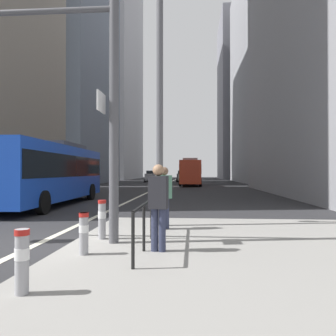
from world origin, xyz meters
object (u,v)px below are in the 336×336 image
(bollard_right, at_px, (84,231))
(pedestrian_waiting, at_px, (164,194))
(city_bus_red_receding, at_px, (190,171))
(street_lamp_post, at_px, (160,57))
(bollard_back, at_px, (102,217))
(car_oncoming_far, at_px, (154,176))
(city_bus_blue_oncoming, at_px, (50,171))
(traffic_signal_gantry, at_px, (20,72))
(car_receding_far, at_px, (183,176))
(bollard_left, at_px, (22,258))
(pedestrian_walking, at_px, (158,203))
(car_oncoming_mid, at_px, (151,176))
(car_receding_near, at_px, (184,176))

(bollard_right, height_order, pedestrian_waiting, pedestrian_waiting)
(city_bus_red_receding, relative_size, street_lamp_post, 1.44)
(street_lamp_post, relative_size, bollard_back, 8.49)
(car_oncoming_far, bearing_deg, city_bus_blue_oncoming, -90.44)
(street_lamp_post, bearing_deg, traffic_signal_gantry, -140.98)
(city_bus_red_receding, distance_m, street_lamp_post, 33.12)
(car_receding_far, bearing_deg, bollard_back, -90.48)
(traffic_signal_gantry, relative_size, bollard_left, 7.69)
(car_oncoming_far, xyz_separation_m, street_lamp_post, (6.18, -50.60, 4.29))
(car_receding_far, bearing_deg, bollard_left, -90.53)
(traffic_signal_gantry, distance_m, bollard_back, 3.95)
(traffic_signal_gantry, height_order, bollard_left, traffic_signal_gantry)
(bollard_left, bearing_deg, street_lamp_post, 77.29)
(city_bus_blue_oncoming, height_order, pedestrian_walking, city_bus_blue_oncoming)
(traffic_signal_gantry, distance_m, street_lamp_post, 4.10)
(bollard_back, distance_m, pedestrian_waiting, 2.09)
(city_bus_blue_oncoming, bearing_deg, car_oncoming_far, 89.56)
(traffic_signal_gantry, xyz_separation_m, bollard_right, (1.91, -1.08, -3.53))
(bollard_back, bearing_deg, car_oncoming_mid, 95.76)
(street_lamp_post, bearing_deg, pedestrian_walking, -84.80)
(city_bus_red_receding, relative_size, pedestrian_waiting, 6.51)
(city_bus_red_receding, bearing_deg, pedestrian_walking, -90.57)
(car_receding_near, height_order, car_receding_far, same)
(city_bus_blue_oncoming, height_order, car_oncoming_mid, city_bus_blue_oncoming)
(car_receding_far, bearing_deg, street_lamp_post, -89.07)
(car_oncoming_far, height_order, traffic_signal_gantry, traffic_signal_gantry)
(car_oncoming_mid, distance_m, car_receding_far, 5.60)
(car_receding_far, relative_size, street_lamp_post, 0.54)
(car_oncoming_far, xyz_separation_m, bollard_back, (4.98, -52.66, -0.32))
(city_bus_blue_oncoming, xyz_separation_m, car_receding_near, (6.00, 38.67, -0.84))
(city_bus_red_receding, bearing_deg, bollard_back, -93.03)
(street_lamp_post, bearing_deg, car_receding_near, 90.64)
(city_bus_blue_oncoming, bearing_deg, car_oncoming_mid, 89.38)
(street_lamp_post, height_order, pedestrian_waiting, street_lamp_post)
(pedestrian_waiting, bearing_deg, car_oncoming_mid, 97.61)
(city_bus_blue_oncoming, bearing_deg, street_lamp_post, -46.60)
(bollard_back, bearing_deg, car_receding_far, 89.52)
(car_receding_far, bearing_deg, pedestrian_walking, -88.80)
(bollard_back, relative_size, pedestrian_walking, 0.53)
(city_bus_red_receding, bearing_deg, car_receding_near, 95.25)
(bollard_left, relative_size, pedestrian_waiting, 0.49)
(bollard_back, height_order, pedestrian_walking, pedestrian_walking)
(bollard_left, bearing_deg, pedestrian_walking, 57.73)
(traffic_signal_gantry, height_order, street_lamp_post, street_lamp_post)
(traffic_signal_gantry, relative_size, bollard_right, 8.12)
(car_oncoming_mid, distance_m, pedestrian_waiting, 47.39)
(street_lamp_post, relative_size, pedestrian_waiting, 4.53)
(city_bus_red_receding, height_order, car_oncoming_far, city_bus_red_receding)
(traffic_signal_gantry, relative_size, street_lamp_post, 0.83)
(car_oncoming_far, relative_size, bollard_left, 4.96)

